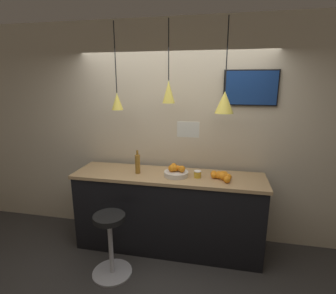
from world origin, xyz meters
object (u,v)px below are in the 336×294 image
(spread_jar, at_px, (197,174))
(mounted_tv, at_px, (251,88))
(fruit_bowl, at_px, (176,172))
(juice_bottle, at_px, (138,164))
(bar_stool, at_px, (110,238))

(spread_jar, bearing_deg, mounted_tv, 34.31)
(fruit_bowl, distance_m, juice_bottle, 0.49)
(bar_stool, xyz_separation_m, fruit_bowl, (0.63, 0.59, 0.61))
(spread_jar, xyz_separation_m, mounted_tv, (0.57, 0.39, 1.00))
(bar_stool, bearing_deg, mounted_tv, 33.78)
(fruit_bowl, bearing_deg, bar_stool, -136.84)
(mounted_tv, bearing_deg, fruit_bowl, -155.00)
(fruit_bowl, xyz_separation_m, juice_bottle, (-0.48, -0.00, 0.07))
(fruit_bowl, bearing_deg, juice_bottle, -179.74)
(bar_stool, xyz_separation_m, mounted_tv, (1.47, 0.98, 1.60))
(fruit_bowl, relative_size, mounted_tv, 0.46)
(fruit_bowl, xyz_separation_m, spread_jar, (0.26, -0.00, -0.01))
(juice_bottle, xyz_separation_m, mounted_tv, (1.32, 0.39, 0.92))
(bar_stool, relative_size, mounted_tv, 1.14)
(mounted_tv, bearing_deg, spread_jar, -145.69)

